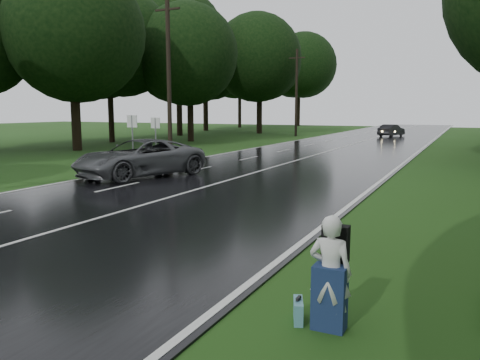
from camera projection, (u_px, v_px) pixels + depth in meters
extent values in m
cube|color=black|center=(296.00, 161.00, 27.70)|extent=(12.00, 140.00, 0.04)
cube|color=silver|center=(296.00, 160.00, 27.70)|extent=(0.12, 140.00, 0.01)
imported|color=#505255|center=(139.00, 158.00, 21.06)|extent=(4.41, 6.44, 1.64)
imported|color=black|center=(391.00, 130.00, 51.83)|extent=(2.46, 4.16, 1.30)
imported|color=silver|center=(330.00, 273.00, 6.48)|extent=(0.59, 0.39, 1.61)
cube|color=navy|center=(330.00, 298.00, 6.53)|extent=(0.45, 0.30, 0.90)
cube|color=black|center=(336.00, 243.00, 6.64)|extent=(0.37, 0.20, 0.51)
cube|color=teal|center=(298.00, 311.00, 6.81)|extent=(0.28, 0.46, 0.31)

